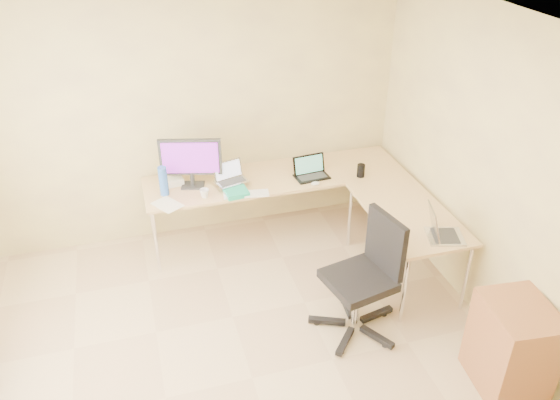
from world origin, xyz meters
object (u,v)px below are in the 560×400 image
object	(u,v)px
water_bottle	(163,181)
cabinet	(511,348)
desk_return	(404,244)
laptop_center	(231,173)
keyboard	(246,194)
laptop_return	(447,226)
monitor	(191,163)
desk_fan	(177,167)
mug	(205,193)
desk_main	(276,206)
office_chair	(358,282)
laptop_black	(312,168)

from	to	relation	value
water_bottle	cabinet	size ratio (longest dim) A/B	0.38
cabinet	desk_return	bearing A→B (deg)	101.89
desk_return	cabinet	world-z (taller)	cabinet
laptop_center	water_bottle	size ratio (longest dim) A/B	1.03
keyboard	laptop_return	bearing A→B (deg)	-30.08
desk_return	monitor	xyz separation A→B (m)	(-1.82, 1.02, 0.62)
desk_fan	mug	bearing A→B (deg)	-57.17
desk_main	water_bottle	size ratio (longest dim) A/B	9.03
keyboard	water_bottle	size ratio (longest dim) A/B	1.47
desk_main	desk_fan	bearing A→B (deg)	168.33
laptop_center	keyboard	xyz separation A→B (m)	(0.10, -0.21, -0.14)
keyboard	laptop_return	size ratio (longest dim) A/B	1.23
desk_main	monitor	bearing A→B (deg)	178.63
keyboard	office_chair	xyz separation A→B (m)	(0.64, -1.25, -0.24)
laptop_center	office_chair	size ratio (longest dim) A/B	0.28
laptop_black	laptop_return	world-z (taller)	laptop_return
desk_main	cabinet	bearing A→B (deg)	-65.15
keyboard	laptop_return	distance (m)	1.87
desk_fan	office_chair	xyz separation A→B (m)	(1.23, -1.75, -0.37)
keyboard	desk_main	bearing A→B (deg)	46.78
laptop_center	water_bottle	xyz separation A→B (m)	(-0.65, 0.03, 0.00)
desk_fan	desk_return	bearing A→B (deg)	-24.22
laptop_return	office_chair	bearing A→B (deg)	112.89
desk_return	cabinet	size ratio (longest dim) A/B	1.67
desk_main	laptop_center	world-z (taller)	laptop_center
laptop_return	keyboard	bearing A→B (deg)	68.15
water_bottle	mug	bearing A→B (deg)	-23.69
desk_main	cabinet	distance (m)	2.68
keyboard	water_bottle	distance (m)	0.79
desk_return	laptop_center	bearing A→B (deg)	147.96
monitor	water_bottle	world-z (taller)	monitor
desk_return	water_bottle	bearing A→B (deg)	156.05
desk_main	desk_fan	world-z (taller)	desk_fan
desk_return	keyboard	distance (m)	1.57
laptop_center	desk_fan	xyz separation A→B (m)	(-0.49, 0.29, -0.01)
keyboard	cabinet	bearing A→B (deg)	-46.11
laptop_black	cabinet	size ratio (longest dim) A/B	0.43
mug	laptop_return	xyz separation A→B (m)	(1.84, -1.24, 0.08)
mug	office_chair	bearing A→B (deg)	-52.26
desk_fan	laptop_return	xyz separation A→B (m)	(2.04, -1.67, -0.02)
laptop_black	laptop_center	bearing A→B (deg)	171.40
desk_main	monitor	world-z (taller)	monitor
keyboard	office_chair	world-z (taller)	office_chair
laptop_black	laptop_return	xyz separation A→B (m)	(0.73, -1.33, 0.01)
laptop_center	laptop_return	bearing A→B (deg)	-57.23
desk_main	laptop_return	distance (m)	1.88
laptop_center	keyboard	distance (m)	0.26
desk_return	laptop_return	world-z (taller)	laptop_return
desk_main	desk_fan	size ratio (longest dim) A/B	9.81
keyboard	cabinet	xyz separation A→B (m)	(1.50, -2.13, -0.38)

